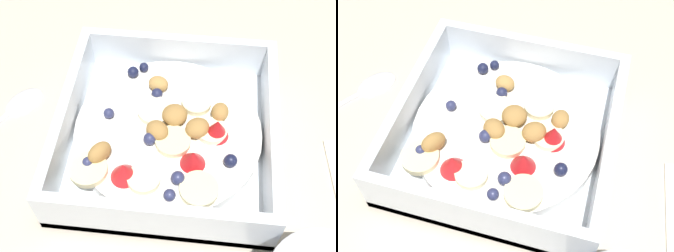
% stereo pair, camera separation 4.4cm
% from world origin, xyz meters
% --- Properties ---
extents(ground_plane, '(2.40, 2.40, 0.00)m').
position_xyz_m(ground_plane, '(0.00, 0.00, 0.00)').
color(ground_plane, beige).
extents(fruit_bowl, '(0.21, 0.21, 0.06)m').
position_xyz_m(fruit_bowl, '(-0.02, -0.01, 0.02)').
color(fruit_bowl, white).
rests_on(fruit_bowl, ground).
extents(spoon, '(0.11, 0.15, 0.01)m').
position_xyz_m(spoon, '(0.17, -0.02, 0.00)').
color(spoon, silver).
rests_on(spoon, ground).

